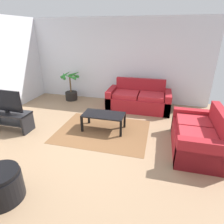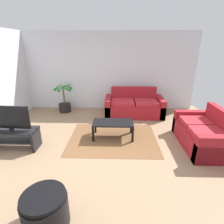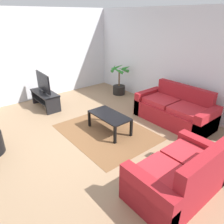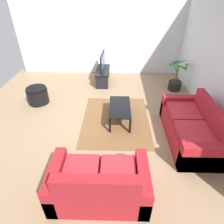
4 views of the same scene
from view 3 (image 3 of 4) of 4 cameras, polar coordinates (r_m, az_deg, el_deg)
name	(u,v)px [view 3 (image 3 of 4)]	position (r m, az deg, el deg)	size (l,w,h in m)	color
ground_plane	(80,138)	(4.74, -8.83, -7.08)	(6.60, 6.60, 0.00)	#937556
wall_back	(170,60)	(6.18, 15.44, 13.51)	(6.00, 0.06, 2.70)	silver
wall_left	(23,57)	(6.90, -23.00, 13.60)	(0.06, 6.00, 2.70)	silver
couch_main	(175,111)	(5.48, 16.68, 0.30)	(1.91, 0.90, 0.90)	maroon
couch_loveseat	(179,176)	(3.43, 17.85, -16.31)	(0.90, 1.56, 0.90)	maroon
tv_stand	(45,97)	(6.39, -17.73, 3.79)	(1.10, 0.45, 0.47)	black
tv	(43,82)	(6.25, -18.25, 7.70)	(0.93, 0.10, 0.56)	black
coffee_table	(109,117)	(4.79, -0.73, -1.35)	(1.02, 0.52, 0.42)	black
area_rug	(106,132)	(4.91, -1.62, -5.46)	(2.20, 1.70, 0.01)	brown
potted_palm	(119,83)	(7.14, 1.99, 7.77)	(0.66, 0.71, 1.03)	black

